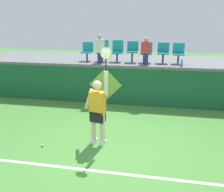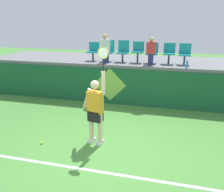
% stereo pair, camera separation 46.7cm
% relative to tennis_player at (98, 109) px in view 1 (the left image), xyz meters
% --- Properties ---
extents(ground_plane, '(40.00, 40.00, 0.00)m').
position_rel_tennis_player_xyz_m(ground_plane, '(0.39, -0.34, -0.95)').
color(ground_plane, '#478438').
extents(court_back_wall, '(13.14, 0.20, 1.38)m').
position_rel_tennis_player_xyz_m(court_back_wall, '(0.39, 3.24, -0.26)').
color(court_back_wall, '#195633').
rests_on(court_back_wall, ground_plane).
extents(spectator_platform, '(13.14, 3.11, 0.12)m').
position_rel_tennis_player_xyz_m(spectator_platform, '(0.39, 4.74, 0.49)').
color(spectator_platform, slate).
rests_on(spectator_platform, court_back_wall).
extents(court_baseline_stripe, '(11.82, 0.08, 0.01)m').
position_rel_tennis_player_xyz_m(court_baseline_stripe, '(0.39, -1.21, -0.95)').
color(court_baseline_stripe, white).
rests_on(court_baseline_stripe, ground_plane).
extents(tennis_player, '(0.74, 0.34, 2.52)m').
position_rel_tennis_player_xyz_m(tennis_player, '(0.00, 0.00, 0.00)').
color(tennis_player, white).
rests_on(tennis_player, ground_plane).
extents(tennis_ball, '(0.07, 0.07, 0.07)m').
position_rel_tennis_player_xyz_m(tennis_ball, '(-1.36, -0.45, -0.92)').
color(tennis_ball, '#D1E533').
rests_on(tennis_ball, ground_plane).
extents(water_bottle, '(0.07, 0.07, 0.26)m').
position_rel_tennis_player_xyz_m(water_bottle, '(2.27, 3.39, 0.68)').
color(water_bottle, '#338CE5').
rests_on(water_bottle, spectator_platform).
extents(stadium_chair_0, '(0.44, 0.42, 0.75)m').
position_rel_tennis_player_xyz_m(stadium_chair_0, '(-1.43, 4.05, 0.97)').
color(stadium_chair_0, '#38383D').
rests_on(stadium_chair_0, spectator_platform).
extents(stadium_chair_1, '(0.44, 0.42, 0.84)m').
position_rel_tennis_player_xyz_m(stadium_chair_1, '(-0.79, 4.06, 1.00)').
color(stadium_chair_1, '#38383D').
rests_on(stadium_chair_1, spectator_platform).
extents(stadium_chair_2, '(0.44, 0.42, 0.84)m').
position_rel_tennis_player_xyz_m(stadium_chair_2, '(-0.19, 4.06, 1.00)').
color(stadium_chair_2, '#38383D').
rests_on(stadium_chair_2, spectator_platform).
extents(stadium_chair_3, '(0.44, 0.42, 0.81)m').
position_rel_tennis_player_xyz_m(stadium_chair_3, '(0.41, 4.05, 1.02)').
color(stadium_chair_3, '#38383D').
rests_on(stadium_chair_3, spectator_platform).
extents(stadium_chair_4, '(0.44, 0.42, 0.77)m').
position_rel_tennis_player_xyz_m(stadium_chair_4, '(0.96, 4.06, 0.98)').
color(stadium_chair_4, '#38383D').
rests_on(stadium_chair_4, spectator_platform).
extents(stadium_chair_5, '(0.44, 0.42, 0.78)m').
position_rel_tennis_player_xyz_m(stadium_chair_5, '(1.61, 4.06, 0.99)').
color(stadium_chair_5, '#38383D').
rests_on(stadium_chair_5, spectator_platform).
extents(stadium_chair_6, '(0.44, 0.42, 0.78)m').
position_rel_tennis_player_xyz_m(stadium_chair_6, '(2.18, 4.06, 0.98)').
color(stadium_chair_6, '#38383D').
rests_on(stadium_chair_6, spectator_platform).
extents(spectator_0, '(0.34, 0.20, 1.10)m').
position_rel_tennis_player_xyz_m(spectator_0, '(-0.79, 3.60, 1.12)').
color(spectator_0, navy).
rests_on(spectator_0, spectator_platform).
extents(spectator_1, '(0.34, 0.20, 1.02)m').
position_rel_tennis_player_xyz_m(spectator_1, '(0.96, 3.64, 1.07)').
color(spectator_1, navy).
rests_on(spectator_1, spectator_platform).
extents(wall_signage_mount, '(1.27, 0.01, 1.40)m').
position_rel_tennis_player_xyz_m(wall_signage_mount, '(-0.48, 3.13, -0.95)').
color(wall_signage_mount, '#195633').
rests_on(wall_signage_mount, ground_plane).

